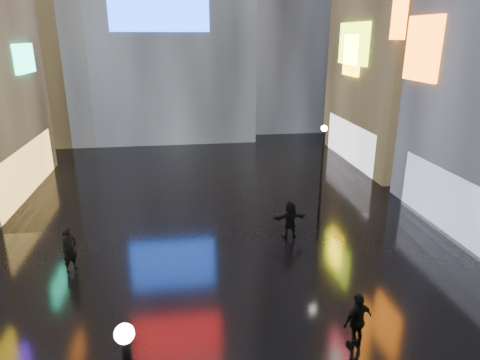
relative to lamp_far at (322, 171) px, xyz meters
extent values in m
plane|color=black|center=(-5.02, 1.17, -2.94)|extent=(140.00, 140.00, 0.00)
cube|color=#FFC659|center=(-16.12, 7.17, -1.44)|extent=(0.20, 10.00, 3.00)
cube|color=#18DD98|center=(-15.87, 8.99, 4.97)|extent=(0.25, 3.00, 1.71)
cube|color=white|center=(6.08, -1.83, -1.44)|extent=(0.20, 9.00, 3.00)
cube|color=orange|center=(5.83, 2.30, 5.64)|extent=(0.25, 2.99, 3.26)
cube|color=white|center=(6.08, 11.17, -1.44)|extent=(0.20, 9.00, 3.00)
cube|color=#C1F518|center=(5.83, 11.49, 5.71)|extent=(0.25, 4.92, 2.91)
cube|color=#F5B40C|center=(5.83, 11.61, 4.90)|extent=(0.25, 2.63, 2.87)
sphere|color=white|center=(-7.75, -13.76, 2.11)|extent=(0.30, 0.30, 0.30)
cylinder|color=black|center=(0.00, 0.00, -0.44)|extent=(0.16, 0.16, 5.00)
sphere|color=white|center=(0.00, 0.00, 2.11)|extent=(0.30, 0.30, 0.30)
imported|color=black|center=(-1.64, -8.79, -2.01)|extent=(1.18, 0.82, 1.86)
imported|color=black|center=(-1.79, -1.08, -2.03)|extent=(1.73, 0.69, 1.82)
imported|color=black|center=(-11.47, -2.80, -1.98)|extent=(0.80, 0.84, 1.93)
imported|color=black|center=(-8.25, -10.60, -0.91)|extent=(1.45, 1.45, 0.94)
camera|label=1|loc=(-6.79, -19.22, 6.31)|focal=32.00mm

